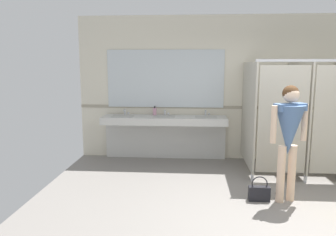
% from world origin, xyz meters
% --- Properties ---
extents(ground_plane, '(7.38, 5.85, 0.10)m').
position_xyz_m(ground_plane, '(0.00, 0.00, -0.05)').
color(ground_plane, gray).
extents(wall_back, '(7.38, 0.12, 2.85)m').
position_xyz_m(wall_back, '(0.00, 2.69, 1.42)').
color(wall_back, beige).
rests_on(wall_back, ground_plane).
extents(wall_back_tile_band, '(7.38, 0.01, 0.06)m').
position_xyz_m(wall_back_tile_band, '(0.00, 2.62, 1.05)').
color(wall_back_tile_band, '#9E937F').
rests_on(wall_back_tile_band, wall_back).
extents(vanity_counter, '(2.43, 0.53, 1.01)m').
position_xyz_m(vanity_counter, '(-1.95, 2.43, 0.65)').
color(vanity_counter, silver).
rests_on(vanity_counter, ground_plane).
extents(mirror_panel, '(2.33, 0.02, 1.14)m').
position_xyz_m(mirror_panel, '(-1.95, 2.61, 1.62)').
color(mirror_panel, silver).
rests_on(mirror_panel, wall_back).
extents(bathroom_stalls, '(2.62, 1.36, 1.98)m').
position_xyz_m(bathroom_stalls, '(0.88, 1.73, 1.04)').
color(bathroom_stalls, '#B2AD9E').
rests_on(bathroom_stalls, ground_plane).
extents(person_standing, '(0.54, 0.52, 1.63)m').
position_xyz_m(person_standing, '(-0.08, 0.53, 1.03)').
color(person_standing, beige).
rests_on(person_standing, ground_plane).
extents(handbag, '(0.30, 0.10, 0.36)m').
position_xyz_m(handbag, '(-0.45, 0.50, 0.12)').
color(handbag, black).
rests_on(handbag, ground_plane).
extents(soap_dispenser, '(0.07, 0.07, 0.18)m').
position_xyz_m(soap_dispenser, '(-2.15, 2.50, 0.97)').
color(soap_dispenser, '#D899B2').
rests_on(soap_dispenser, vanity_counter).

